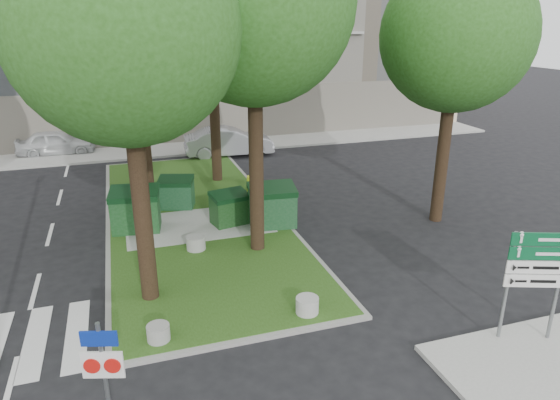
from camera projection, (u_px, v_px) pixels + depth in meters
name	position (u px, v px, depth m)	size (l,w,h in m)	color
ground	(227.00, 344.00, 11.45)	(120.00, 120.00, 0.00)	black
median_island	(194.00, 216.00, 18.72)	(6.00, 16.00, 0.12)	#284B15
median_kerb	(194.00, 216.00, 18.72)	(6.30, 16.30, 0.10)	gray
building_sidewalk	(156.00, 151.00, 27.94)	(42.00, 3.00, 0.12)	#999993
zebra_crossing	(56.00, 337.00, 11.69)	(5.00, 3.00, 0.01)	silver
apartment_building	(135.00, 2.00, 31.91)	(41.00, 12.00, 16.00)	#C9B596
tree_median_near_left	(125.00, 5.00, 10.81)	(5.20, 5.20, 10.53)	black
tree_median_mid	(135.00, 20.00, 16.87)	(4.80, 4.80, 9.99)	black
tree_street_right	(459.00, 20.00, 16.21)	(5.00, 5.00, 10.06)	black
dumpster_a	(136.00, 210.00, 17.13)	(1.79, 1.38, 1.52)	#103B15
dumpster_b	(176.00, 193.00, 19.25)	(1.53, 1.27, 1.22)	#123F1F
dumpster_c	(230.00, 208.00, 17.71)	(1.45, 1.15, 1.20)	#103610
dumpster_d	(272.00, 206.00, 17.51)	(1.74, 1.31, 1.51)	#123C1C
bollard_left	(158.00, 333.00, 11.36)	(0.52, 0.52, 0.37)	gray
bollard_right	(307.00, 305.00, 12.41)	(0.58, 0.58, 0.41)	#A7A7A2
bollard_mid	(196.00, 243.00, 15.83)	(0.60, 0.60, 0.43)	gray
litter_bin	(252.00, 185.00, 20.78)	(0.44, 0.44, 0.77)	#C6D419
traffic_sign_pole	(104.00, 366.00, 8.42)	(0.69, 0.25, 2.38)	slate
directional_sign	(536.00, 269.00, 10.92)	(1.25, 0.49, 2.64)	slate
car_white	(56.00, 142.00, 27.11)	(1.61, 4.01, 1.37)	silver
car_silver	(229.00, 142.00, 26.88)	(1.65, 4.74, 1.56)	#A1A2A9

